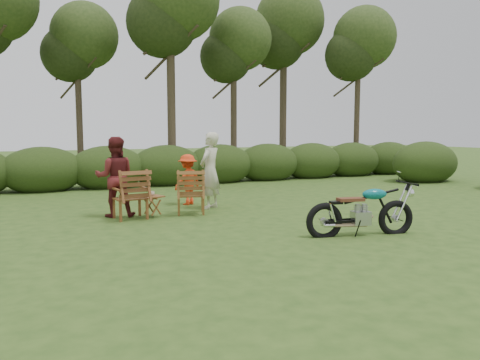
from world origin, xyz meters
name	(u,v)px	position (x,y,z in m)	size (l,w,h in m)	color
ground	(310,239)	(0.00, 0.00, 0.00)	(80.00, 80.00, 0.00)	#2A4818
tree_line	(173,77)	(0.50, 9.74, 3.81)	(22.52, 11.62, 8.14)	#3D2C21
motorcycle	(360,235)	(0.97, -0.15, 0.00)	(1.96, 0.75, 1.12)	#0EB2B9
lawn_chair_right	(191,214)	(-1.10, 3.23, 0.00)	(0.69, 0.69, 1.01)	brown
lawn_chair_left	(131,219)	(-2.48, 3.18, 0.00)	(0.73, 0.73, 1.06)	brown
side_table	(153,207)	(-2.00, 3.18, 0.23)	(0.45, 0.38, 0.47)	brown
cup	(152,194)	(-2.00, 3.21, 0.52)	(0.12, 0.12, 0.10)	beige
adult_a	(210,208)	(-0.44, 3.71, 0.00)	(0.67, 0.44, 1.85)	beige
adult_b	(116,216)	(-2.71, 3.59, 0.00)	(0.85, 0.66, 1.76)	maroon
child	(188,204)	(-0.74, 4.51, 0.00)	(0.83, 0.48, 1.29)	red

